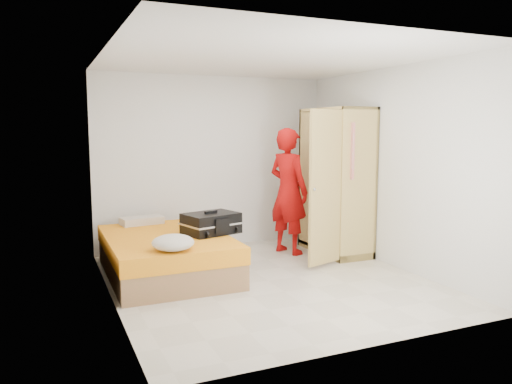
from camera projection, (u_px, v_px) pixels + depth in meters
name	position (u px, v px, depth m)	size (l,w,h in m)	color
room	(268.00, 173.00, 5.80)	(4.00, 4.02, 2.60)	beige
bed	(167.00, 255.00, 6.19)	(1.42, 2.02, 0.50)	#9B6646
wardrobe	(335.00, 185.00, 7.18)	(1.15, 1.36, 2.10)	tan
person	(288.00, 191.00, 7.22)	(0.66, 0.44, 1.82)	#B90B0C
suitcase	(211.00, 223.00, 6.26)	(0.77, 0.64, 0.29)	black
round_cushion	(173.00, 243.00, 5.37)	(0.46, 0.46, 0.17)	beige
pillow	(142.00, 221.00, 6.87)	(0.56, 0.28, 0.10)	beige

